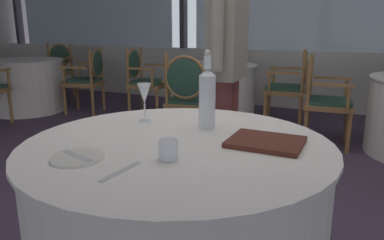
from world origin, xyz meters
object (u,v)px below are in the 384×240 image
Objects in this scene: water_tumbler at (168,150)px; dining_chair_3_1 at (89,76)px; diner_person_0 at (227,58)px; dining_chair_0_1 at (229,71)px; dining_chair_0_2 at (143,77)px; menu_book at (266,142)px; dining_chair_0_3 at (189,93)px; wine_glass at (144,95)px; side_plate at (77,158)px; dining_chair_3_2 at (57,66)px; dining_chair_0_0 at (292,82)px; water_bottle at (207,97)px; dining_chair_2_0 at (321,94)px.

dining_chair_3_1 is at bearing 134.32° from water_tumbler.
diner_person_0 is (-0.27, 1.35, 0.21)m from water_tumbler.
dining_chair_0_2 is (-0.84, -1.09, -0.01)m from dining_chair_0_1.
menu_book is 4.09m from dining_chair_3_1.
water_tumbler is 2.45m from dining_chair_0_3.
wine_glass is at bearing 130.68° from water_tumbler.
side_plate is at bearing -68.46° from dining_chair_0_2.
dining_chair_0_1 is at bearing 84.70° from dining_chair_3_2.
dining_chair_0_2 is at bearing 44.82° from dining_chair_0_3.
wine_glass is 0.21× the size of dining_chair_3_1.
dining_chair_0_0 is 2.75m from dining_chair_3_1.
side_plate is 4.41m from dining_chair_0_1.
dining_chair_0_3 is (-0.62, 1.81, -0.33)m from wine_glass.
water_bottle is 2.06m from dining_chair_0_3.
menu_book is at bearing 90.62° from dining_chair_0_0.
water_tumbler is 1.39m from diner_person_0.
dining_chair_0_1 is 2.02m from dining_chair_2_0.
water_tumbler is at bearing 117.16° from dining_chair_3_1.
dining_chair_0_2 is 1.38m from dining_chair_0_3.
wine_glass reaches higher than menu_book.
dining_chair_3_2 is at bearing 164.31° from dining_chair_2_0.
side_plate is at bearing -114.11° from water_bottle.
dining_chair_0_0 is 1.03× the size of dining_chair_3_1.
dining_chair_0_0 is at bearing -0.00° from dining_chair_0_2.
dining_chair_0_3 reaches higher than dining_chair_3_1.
dining_chair_0_3 reaches higher than water_tumbler.
dining_chair_2_0 reaches higher than water_tumbler.
dining_chair_0_1 reaches higher than wine_glass.
water_bottle reaches higher than water_tumbler.
dining_chair_2_0 is 3.10m from dining_chair_3_1.
menu_book is 0.31× the size of dining_chair_0_3.
dining_chair_0_0 is at bearing 85.74° from wine_glass.
dining_chair_0_2 is at bearing 130.62° from menu_book.
dining_chair_3_2 is (-4.35, 3.26, -0.20)m from menu_book.
dining_chair_2_0 is (0.53, 2.92, -0.21)m from side_plate.
dining_chair_0_2 is 2.54m from diner_person_0.
water_tumbler is 0.08× the size of dining_chair_0_2.
dining_chair_0_0 is 2.03m from diner_person_0.
water_bottle reaches higher than wine_glass.
diner_person_0 is at bearing 84.09° from wine_glass.
diner_person_0 is (3.81, -2.22, 0.44)m from dining_chair_3_2.
dining_chair_0_3 is (-0.69, 2.37, -0.20)m from side_plate.
menu_book is 0.17× the size of diner_person_0.
side_plate is 0.33m from water_tumbler.
diner_person_0 reaches higher than dining_chair_3_2.
dining_chair_3_1 is (-2.50, 2.51, -0.34)m from wine_glass.
water_tumbler is 0.25× the size of menu_book.
wine_glass is 0.21× the size of dining_chair_0_2.
dining_chair_0_1 reaches higher than menu_book.
side_plate is 4.01m from dining_chair_3_1.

